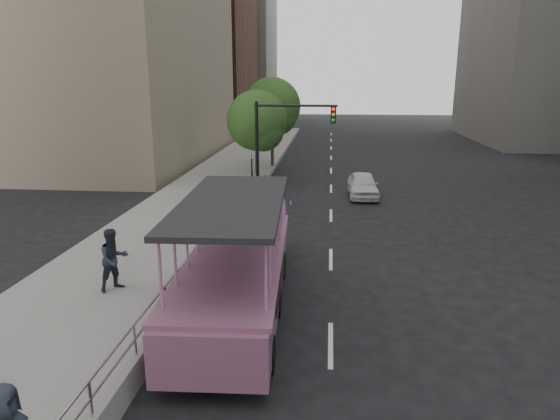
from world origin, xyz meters
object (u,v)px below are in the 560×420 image
object	(u,v)px
car	(363,185)
pedestrian_mid	(114,259)
duck_boat	(241,259)
traffic_signal	(280,135)
street_tree_far	(273,109)
street_tree_near	(258,123)
parking_sign	(252,177)

from	to	relation	value
car	pedestrian_mid	xyz separation A→B (m)	(-8.04, -14.07, 0.57)
duck_boat	traffic_signal	world-z (taller)	traffic_signal
street_tree_far	traffic_signal	bearing A→B (deg)	-81.57
car	street_tree_near	distance (m)	7.04
car	parking_sign	xyz separation A→B (m)	(-5.45, -4.46, 1.19)
traffic_signal	street_tree_near	distance (m)	3.80
pedestrian_mid	street_tree_near	bearing A→B (deg)	32.06
duck_boat	street_tree_near	distance (m)	15.77
car	street_tree_far	world-z (taller)	street_tree_far
pedestrian_mid	street_tree_far	size ratio (longest dim) A/B	0.29
car	traffic_signal	size ratio (longest dim) A/B	0.74
duck_boat	pedestrian_mid	size ratio (longest dim) A/B	5.46
parking_sign	street_tree_near	xyz separation A→B (m)	(-0.58, 6.28, 1.97)
pedestrian_mid	traffic_signal	size ratio (longest dim) A/B	0.36
pedestrian_mid	street_tree_near	size ratio (longest dim) A/B	0.32
traffic_signal	street_tree_far	bearing A→B (deg)	98.43
duck_boat	car	world-z (taller)	duck_boat
pedestrian_mid	traffic_signal	distance (m)	13.17
traffic_signal	street_tree_near	xyz separation A→B (m)	(-1.60, 3.43, 0.32)
traffic_signal	street_tree_far	xyz separation A→B (m)	(-1.40, 9.43, 0.81)
pedestrian_mid	street_tree_far	bearing A→B (deg)	33.50
traffic_signal	parking_sign	bearing A→B (deg)	-109.69
parking_sign	street_tree_far	xyz separation A→B (m)	(-0.38, 12.28, 2.45)
pedestrian_mid	parking_sign	world-z (taller)	parking_sign
car	pedestrian_mid	size ratio (longest dim) A/B	2.09
duck_boat	parking_sign	world-z (taller)	duck_boat
car	traffic_signal	xyz separation A→B (m)	(-4.43, -1.61, 2.84)
parking_sign	street_tree_near	distance (m)	6.61
traffic_signal	car	bearing A→B (deg)	19.96
street_tree_far	duck_boat	bearing A→B (deg)	-86.12
parking_sign	street_tree_near	bearing A→B (deg)	95.25
car	street_tree_far	xyz separation A→B (m)	(-5.83, 7.82, 3.65)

